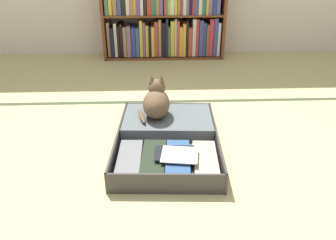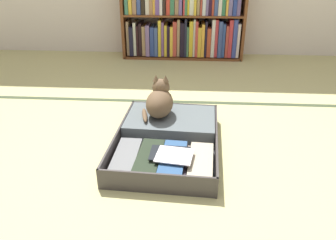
{
  "view_description": "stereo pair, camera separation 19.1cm",
  "coord_description": "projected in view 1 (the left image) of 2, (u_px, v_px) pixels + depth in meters",
  "views": [
    {
      "loc": [
        -0.12,
        -1.52,
        1.09
      ],
      "look_at": [
        -0.04,
        0.26,
        0.19
      ],
      "focal_mm": 35.64,
      "sensor_mm": 36.0,
      "label": 1
    },
    {
      "loc": [
        0.07,
        -1.51,
        1.09
      ],
      "look_at": [
        -0.04,
        0.26,
        0.19
      ],
      "focal_mm": 35.64,
      "sensor_mm": 36.0,
      "label": 2
    }
  ],
  "objects": [
    {
      "name": "ground_plane",
      "position": [
        178.0,
        171.0,
        1.85
      ],
      "size": [
        10.0,
        10.0,
        0.0
      ],
      "primitive_type": "plane",
      "color": "tan"
    },
    {
      "name": "tatami_border",
      "position": [
        170.0,
        101.0,
        2.7
      ],
      "size": [
        4.8,
        0.05,
        0.0
      ],
      "color": "#39452E",
      "rests_on": "ground_plane"
    },
    {
      "name": "bookshelf",
      "position": [
        164.0,
        17.0,
        3.64
      ],
      "size": [
        1.33,
        0.28,
        0.94
      ],
      "color": "brown",
      "rests_on": "ground_plane"
    },
    {
      "name": "open_suitcase",
      "position": [
        168.0,
        137.0,
        2.08
      ],
      "size": [
        0.65,
        0.89,
        0.12
      ],
      "color": "#3B3736",
      "rests_on": "ground_plane"
    },
    {
      "name": "black_cat",
      "position": [
        156.0,
        102.0,
        2.17
      ],
      "size": [
        0.23,
        0.28,
        0.26
      ],
      "color": "brown",
      "rests_on": "open_suitcase"
    }
  ]
}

